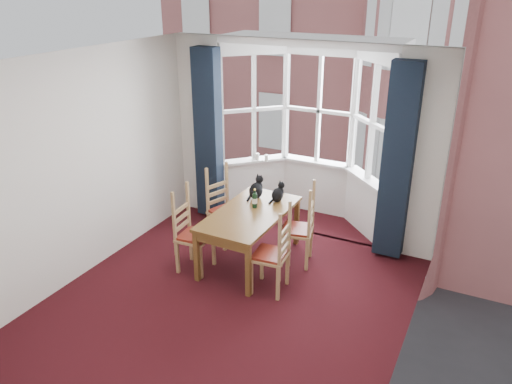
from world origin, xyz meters
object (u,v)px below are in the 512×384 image
Objects in this scene: chair_left_far at (222,210)px; cat_right at (278,194)px; wine_bottle at (255,199)px; chair_right_near at (277,257)px; cat_left at (256,189)px; dining_table at (250,217)px; candle_short at (266,158)px; candle_tall at (257,157)px; chair_right_far at (304,231)px; chair_left_near at (189,236)px.

cat_right is at bearing 8.67° from chair_left_far.
chair_left_far is at bearing 162.50° from wine_bottle.
cat_left reaches higher than chair_right_near.
cat_left is (-0.13, 0.44, 0.21)m from dining_table.
candle_short is (-0.50, 1.54, 0.27)m from dining_table.
chair_right_near is at bearing -65.90° from cat_right.
candle_tall is 0.15m from candle_short.
cat_left is 1.19m from candle_tall.
dining_table is 1.70× the size of chair_left_far.
chair_right_near is at bearing -92.94° from chair_right_far.
cat_right reaches higher than dining_table.
chair_right_near is 9.24× the size of candle_short.
candle_short is (0.14, 1.19, 0.45)m from chair_left_far.
dining_table is 1.67m from candle_tall.
chair_right_near is at bearing -38.16° from dining_table.
cat_right reaches higher than candle_tall.
wine_bottle reaches higher than candle_short.
dining_table is at bearing -66.86° from candle_tall.
candle_tall is (-0.01, 2.01, 0.45)m from chair_left_near.
dining_table is at bearing -110.98° from cat_right.
chair_right_far is 3.49× the size of wine_bottle.
candle_short is (-1.11, 2.02, 0.45)m from chair_right_near.
dining_table is at bearing -87.73° from wine_bottle.
chair_left_near and chair_left_far have the same top height.
chair_right_near is at bearing -33.77° from chair_left_far.
cat_right is 1.27m from candle_short.
chair_left_far is 1.29m from chair_right_far.
candle_short is at bearing 118.79° from chair_right_near.
chair_right_near is 0.76m from chair_right_far.
cat_right is at bearing 50.19° from chair_left_near.
dining_table is 1.64m from candle_short.
chair_left_near is 8.27× the size of candle_tall.
candle_tall is 1.12× the size of candle_short.
cat_left reaches higher than chair_left_near.
cat_left reaches higher than candle_tall.
dining_table is 0.75m from chair_left_far.
dining_table is 0.83m from chair_left_near.
candle_short reaches higher than chair_left_near.
candle_tall reaches higher than candle_short.
chair_left_far is at bearing -89.50° from candle_tall.
candle_short is (-0.49, 1.39, 0.07)m from wine_bottle.
dining_table is at bearing -74.04° from cat_left.
wine_bottle is (-0.01, 0.16, 0.19)m from dining_table.
wine_bottle reaches higher than dining_table.
chair_left_near is at bearing -93.77° from candle_short.
chair_left_near is 3.18× the size of cat_right.
candle_tall is at bearing 90.50° from chair_left_far.
dining_table is 1.70× the size of chair_left_near.
chair_left_far is 9.24× the size of candle_short.
chair_right_near is 1.25m from cat_left.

